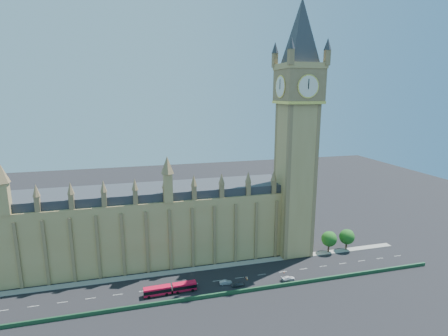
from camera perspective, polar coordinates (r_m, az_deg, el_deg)
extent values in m
plane|color=black|center=(122.50, -3.07, -18.16)|extent=(400.00, 400.00, 0.00)
cube|color=tan|center=(135.07, -15.70, -9.73)|extent=(120.00, 20.00, 25.00)
cube|color=#2D3035|center=(130.62, -16.05, -4.02)|extent=(120.00, 18.00, 3.00)
cube|color=tan|center=(135.66, 11.45, -2.09)|extent=(12.00, 12.00, 58.00)
cube|color=olive|center=(131.67, 12.10, 12.85)|extent=(14.00, 14.00, 12.00)
cylinder|color=silver|center=(125.32, 13.61, 12.83)|extent=(7.20, 0.30, 7.20)
cube|color=tan|center=(131.98, 12.24, 15.88)|extent=(14.50, 14.50, 2.00)
cube|color=#1E4C2D|center=(114.66, -2.10, -20.11)|extent=(160.00, 0.60, 1.20)
cube|color=gray|center=(130.60, -3.96, -16.08)|extent=(160.00, 3.00, 0.16)
cylinder|color=#382619|center=(147.72, 16.70, -12.27)|extent=(0.70, 0.70, 4.00)
sphere|color=#1A5015|center=(146.34, 16.78, -11.02)|extent=(6.00, 6.00, 6.00)
sphere|color=#1A5015|center=(146.74, 17.01, -10.72)|extent=(4.38, 4.38, 4.38)
cylinder|color=#382619|center=(151.83, 19.33, -11.77)|extent=(0.70, 0.70, 4.00)
sphere|color=#1A5015|center=(150.49, 19.43, -10.55)|extent=(6.00, 6.00, 6.00)
sphere|color=#1A5015|center=(150.92, 19.64, -10.25)|extent=(4.38, 4.38, 4.38)
cube|color=red|center=(117.00, -10.83, -19.15)|extent=(8.51, 2.63, 2.81)
cube|color=red|center=(117.92, -6.48, -18.73)|extent=(7.58, 2.60, 2.81)
cube|color=black|center=(116.83, -10.84, -19.01)|extent=(8.56, 2.68, 1.07)
cube|color=black|center=(117.75, -6.48, -18.59)|extent=(7.63, 2.65, 1.07)
cylinder|color=black|center=(117.43, -8.76, -19.03)|extent=(0.84, 2.27, 2.25)
cylinder|color=black|center=(116.33, -12.15, -19.96)|extent=(0.95, 0.31, 0.94)
cylinder|color=black|center=(118.32, -12.25, -19.37)|extent=(0.95, 0.31, 0.94)
cylinder|color=black|center=(116.72, -9.35, -19.72)|extent=(0.95, 0.31, 0.94)
cylinder|color=black|center=(118.70, -9.51, -19.13)|extent=(0.95, 0.31, 0.94)
cylinder|color=black|center=(117.09, -7.58, -19.54)|extent=(0.95, 0.31, 0.94)
cylinder|color=black|center=(119.07, -7.78, -18.97)|extent=(0.95, 0.31, 0.94)
cylinder|color=black|center=(117.78, -5.14, -19.28)|extent=(0.95, 0.31, 0.94)
cylinder|color=black|center=(119.75, -5.38, -18.71)|extent=(0.95, 0.31, 0.94)
imported|color=#45484E|center=(120.14, 2.26, -18.43)|extent=(4.10, 1.69, 1.39)
imported|color=#A4A5AB|center=(121.09, 0.30, -18.16)|extent=(4.19, 1.70, 1.35)
imported|color=silver|center=(125.14, 10.42, -17.29)|extent=(4.85, 2.16, 1.38)
cube|color=black|center=(124.99, 3.61, -17.50)|extent=(0.43, 0.43, 0.04)
cone|color=#EB450C|center=(124.84, 3.61, -17.38)|extent=(0.47, 0.47, 0.62)
cylinder|color=white|center=(124.80, 3.61, -17.34)|extent=(0.30, 0.30, 0.11)
cube|color=black|center=(124.73, 3.79, -17.56)|extent=(0.57, 0.57, 0.04)
cone|color=#D7620B|center=(124.55, 3.79, -17.42)|extent=(0.63, 0.63, 0.78)
cylinder|color=white|center=(124.49, 3.79, -17.37)|extent=(0.38, 0.38, 0.13)
cube|color=black|center=(123.96, 3.80, -17.76)|extent=(0.43, 0.43, 0.04)
cone|color=orange|center=(123.79, 3.80, -17.62)|extent=(0.48, 0.48, 0.75)
cylinder|color=white|center=(123.73, 3.80, -17.58)|extent=(0.37, 0.37, 0.13)
cube|color=black|center=(129.55, 9.77, -16.52)|extent=(0.41, 0.41, 0.04)
cone|color=red|center=(129.40, 9.78, -16.40)|extent=(0.45, 0.45, 0.67)
cylinder|color=white|center=(129.36, 9.78, -16.36)|extent=(0.32, 0.32, 0.11)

